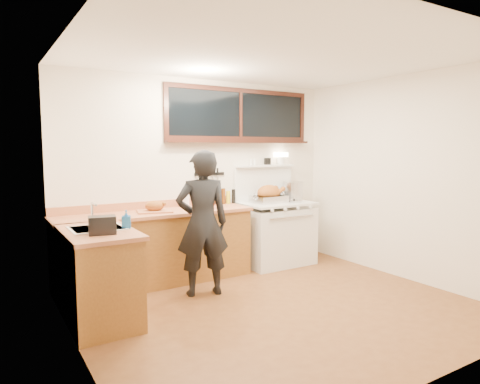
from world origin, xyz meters
TOP-DOWN VIEW (x-y plane):
  - ground_plane at (0.00, 0.00)m, footprint 4.00×3.50m
  - room_shell at (0.00, 0.00)m, footprint 4.10×3.60m
  - counter_back at (-0.80, 1.45)m, footprint 2.44×0.64m
  - counter_left at (-1.70, 0.62)m, footprint 0.64×1.09m
  - sink_unit at (-1.68, 0.70)m, footprint 0.50×0.45m
  - vintage_stove at (1.00, 1.41)m, footprint 1.02×0.74m
  - back_window at (0.60, 1.72)m, footprint 2.32×0.13m
  - left_doorway at (-1.99, -0.55)m, footprint 0.02×1.04m
  - knife_strip at (0.08, 1.73)m, footprint 0.46×0.03m
  - man at (-0.49, 0.78)m, footprint 0.68×0.53m
  - soap_bottle at (-1.43, 0.57)m, footprint 0.11×0.11m
  - toaster at (-1.70, 0.41)m, footprint 0.26×0.21m
  - cutting_board at (-0.82, 1.42)m, footprint 0.47×0.40m
  - roast_turkey at (0.89, 1.43)m, footprint 0.50×0.36m
  - stockpot at (1.40, 1.51)m, footprint 0.34×0.34m
  - saucepan at (1.15, 1.68)m, footprint 0.22×0.31m
  - pot_lid at (1.26, 1.31)m, footprint 0.27×0.27m
  - coffee_tin at (0.02, 1.60)m, footprint 0.11×0.10m
  - pitcher at (-0.32, 1.62)m, footprint 0.13×0.13m
  - bottle_cluster at (0.22, 1.63)m, footprint 0.40×0.07m

SIDE VIEW (x-z plane):
  - ground_plane at x=0.00m, z-range -0.02..0.00m
  - counter_left at x=-1.70m, z-range 0.00..0.90m
  - counter_back at x=-0.80m, z-range -0.05..0.95m
  - vintage_stove at x=1.00m, z-range -0.34..1.27m
  - man at x=-0.49m, z-range 0.00..1.66m
  - sink_unit at x=-1.68m, z-range 0.66..1.03m
  - pot_lid at x=1.26m, z-range 0.89..0.93m
  - cutting_board at x=-0.82m, z-range 0.88..1.02m
  - saucepan at x=1.15m, z-range 0.90..1.03m
  - coffee_tin at x=0.02m, z-range 0.90..1.05m
  - toaster at x=-1.70m, z-range 0.90..1.07m
  - pitcher at x=-0.32m, z-range 0.90..1.08m
  - soap_bottle at x=-1.43m, z-range 0.90..1.08m
  - roast_turkey at x=0.89m, z-range 0.88..1.13m
  - bottle_cluster at x=0.22m, z-range 0.88..1.18m
  - stockpot at x=1.40m, z-range 0.90..1.17m
  - left_doorway at x=-1.99m, z-range 0.00..2.17m
  - knife_strip at x=0.08m, z-range 1.17..1.45m
  - room_shell at x=0.00m, z-range 0.32..2.97m
  - back_window at x=0.60m, z-range 1.68..2.45m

